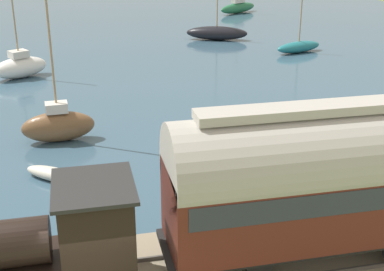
{
  "coord_description": "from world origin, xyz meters",
  "views": [
    {
      "loc": [
        -10.68,
        0.07,
        9.47
      ],
      "look_at": [
        6.56,
        -3.82,
        2.45
      ],
      "focal_mm": 50.0,
      "sensor_mm": 36.0,
      "label": 1
    }
  ],
  "objects_px": {
    "sailboat_white": "(20,66)",
    "rowboat_mid_harbor": "(53,174)",
    "steam_locomotive": "(48,236)",
    "sailboat_green": "(238,7)",
    "sailboat_teal": "(299,47)",
    "sailboat_brown": "(58,124)",
    "rowboat_near_shore": "(222,196)",
    "rowboat_off_pier": "(273,132)",
    "sailboat_black": "(217,33)",
    "passenger_coach": "(322,177)"
  },
  "relations": [
    {
      "from": "sailboat_black",
      "to": "sailboat_teal",
      "type": "relative_size",
      "value": 1.24
    },
    {
      "from": "rowboat_off_pier",
      "to": "sailboat_white",
      "type": "bearing_deg",
      "value": 6.65
    },
    {
      "from": "sailboat_green",
      "to": "rowboat_off_pier",
      "type": "bearing_deg",
      "value": 133.73
    },
    {
      "from": "steam_locomotive",
      "to": "sailboat_white",
      "type": "xyz_separation_m",
      "value": [
        23.71,
        2.5,
        -1.36
      ]
    },
    {
      "from": "rowboat_near_shore",
      "to": "sailboat_white",
      "type": "bearing_deg",
      "value": 34.82
    },
    {
      "from": "steam_locomotive",
      "to": "sailboat_green",
      "type": "height_order",
      "value": "sailboat_green"
    },
    {
      "from": "sailboat_teal",
      "to": "rowboat_off_pier",
      "type": "height_order",
      "value": "sailboat_teal"
    },
    {
      "from": "sailboat_white",
      "to": "sailboat_teal",
      "type": "distance_m",
      "value": 21.03
    },
    {
      "from": "sailboat_brown",
      "to": "steam_locomotive",
      "type": "bearing_deg",
      "value": 176.28
    },
    {
      "from": "rowboat_near_shore",
      "to": "rowboat_off_pier",
      "type": "bearing_deg",
      "value": -25.0
    },
    {
      "from": "sailboat_brown",
      "to": "rowboat_mid_harbor",
      "type": "relative_size",
      "value": 3.97
    },
    {
      "from": "sailboat_teal",
      "to": "rowboat_mid_harbor",
      "type": "relative_size",
      "value": 2.05
    },
    {
      "from": "steam_locomotive",
      "to": "rowboat_mid_harbor",
      "type": "distance_m",
      "value": 7.9
    },
    {
      "from": "steam_locomotive",
      "to": "sailboat_black",
      "type": "distance_m",
      "value": 35.38
    },
    {
      "from": "sailboat_white",
      "to": "rowboat_off_pier",
      "type": "distance_m",
      "value": 18.42
    },
    {
      "from": "steam_locomotive",
      "to": "sailboat_green",
      "type": "bearing_deg",
      "value": -22.75
    },
    {
      "from": "sailboat_green",
      "to": "sailboat_white",
      "type": "bearing_deg",
      "value": 104.58
    },
    {
      "from": "rowboat_near_shore",
      "to": "rowboat_mid_harbor",
      "type": "bearing_deg",
      "value": 74.06
    },
    {
      "from": "rowboat_mid_harbor",
      "to": "rowboat_off_pier",
      "type": "distance_m",
      "value": 10.48
    },
    {
      "from": "passenger_coach",
      "to": "sailboat_white",
      "type": "relative_size",
      "value": 1.09
    },
    {
      "from": "passenger_coach",
      "to": "sailboat_black",
      "type": "distance_m",
      "value": 33.36
    },
    {
      "from": "sailboat_green",
      "to": "rowboat_off_pier",
      "type": "distance_m",
      "value": 37.73
    },
    {
      "from": "passenger_coach",
      "to": "sailboat_green",
      "type": "distance_m",
      "value": 48.3
    },
    {
      "from": "sailboat_black",
      "to": "sailboat_white",
      "type": "distance_m",
      "value": 18.22
    },
    {
      "from": "rowboat_mid_harbor",
      "to": "rowboat_near_shore",
      "type": "distance_m",
      "value": 6.81
    },
    {
      "from": "steam_locomotive",
      "to": "rowboat_mid_harbor",
      "type": "relative_size",
      "value": 2.35
    },
    {
      "from": "sailboat_brown",
      "to": "passenger_coach",
      "type": "bearing_deg",
      "value": -151.6
    },
    {
      "from": "rowboat_mid_harbor",
      "to": "sailboat_green",
      "type": "bearing_deg",
      "value": 11.05
    },
    {
      "from": "sailboat_white",
      "to": "rowboat_near_shore",
      "type": "xyz_separation_m",
      "value": [
        -19.14,
        -8.38,
        -0.6
      ]
    },
    {
      "from": "sailboat_black",
      "to": "sailboat_green",
      "type": "distance_m",
      "value": 15.27
    },
    {
      "from": "sailboat_black",
      "to": "rowboat_off_pier",
      "type": "height_order",
      "value": "sailboat_black"
    },
    {
      "from": "sailboat_black",
      "to": "sailboat_green",
      "type": "relative_size",
      "value": 0.97
    },
    {
      "from": "sailboat_brown",
      "to": "rowboat_mid_harbor",
      "type": "xyz_separation_m",
      "value": [
        -4.13,
        0.22,
        -0.58
      ]
    },
    {
      "from": "sailboat_teal",
      "to": "rowboat_off_pier",
      "type": "relative_size",
      "value": 1.67
    },
    {
      "from": "sailboat_white",
      "to": "sailboat_brown",
      "type": "distance_m",
      "value": 12.17
    },
    {
      "from": "passenger_coach",
      "to": "rowboat_off_pier",
      "type": "relative_size",
      "value": 2.98
    },
    {
      "from": "sailboat_black",
      "to": "rowboat_off_pier",
      "type": "relative_size",
      "value": 2.08
    },
    {
      "from": "sailboat_black",
      "to": "rowboat_near_shore",
      "type": "relative_size",
      "value": 2.26
    },
    {
      "from": "steam_locomotive",
      "to": "rowboat_near_shore",
      "type": "relative_size",
      "value": 2.08
    },
    {
      "from": "sailboat_brown",
      "to": "rowboat_mid_harbor",
      "type": "height_order",
      "value": "sailboat_brown"
    },
    {
      "from": "passenger_coach",
      "to": "sailboat_black",
      "type": "bearing_deg",
      "value": -10.25
    },
    {
      "from": "rowboat_near_shore",
      "to": "sailboat_brown",
      "type": "bearing_deg",
      "value": 50.09
    },
    {
      "from": "sailboat_black",
      "to": "rowboat_near_shore",
      "type": "xyz_separation_m",
      "value": [
        -28.17,
        7.44,
        -0.45
      ]
    },
    {
      "from": "rowboat_off_pier",
      "to": "rowboat_near_shore",
      "type": "relative_size",
      "value": 1.09
    },
    {
      "from": "sailboat_white",
      "to": "rowboat_near_shore",
      "type": "height_order",
      "value": "sailboat_white"
    },
    {
      "from": "sailboat_white",
      "to": "rowboat_mid_harbor",
      "type": "distance_m",
      "value": 16.22
    },
    {
      "from": "sailboat_teal",
      "to": "sailboat_brown",
      "type": "bearing_deg",
      "value": 112.03
    },
    {
      "from": "steam_locomotive",
      "to": "rowboat_mid_harbor",
      "type": "bearing_deg",
      "value": 1.37
    },
    {
      "from": "rowboat_off_pier",
      "to": "steam_locomotive",
      "type": "bearing_deg",
      "value": 99.5
    },
    {
      "from": "sailboat_white",
      "to": "sailboat_teal",
      "type": "relative_size",
      "value": 1.64
    }
  ]
}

